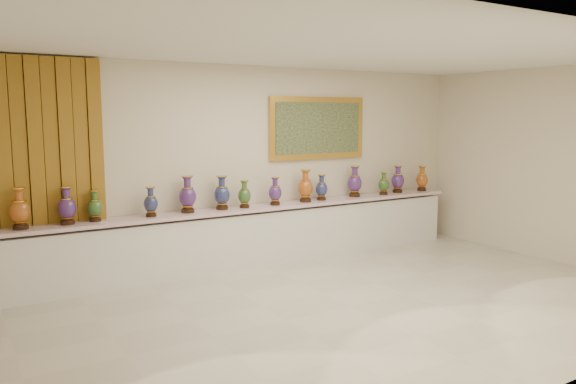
# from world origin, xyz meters

# --- Properties ---
(ground) EXTENTS (8.00, 8.00, 0.00)m
(ground) POSITION_xyz_m (0.00, 0.00, 0.00)
(ground) COLOR beige
(ground) RESTS_ON ground
(room) EXTENTS (8.00, 8.00, 8.00)m
(room) POSITION_xyz_m (-2.35, 2.44, 1.59)
(room) COLOR beige
(room) RESTS_ON ground
(counter) EXTENTS (7.28, 0.48, 0.90)m
(counter) POSITION_xyz_m (0.00, 2.27, 0.44)
(counter) COLOR white
(counter) RESTS_ON ground
(vase_0) EXTENTS (0.31, 0.31, 0.50)m
(vase_0) POSITION_xyz_m (-3.27, 2.22, 1.13)
(vase_0) COLOR #321B0E
(vase_0) RESTS_ON counter
(vase_1) EXTENTS (0.25, 0.25, 0.48)m
(vase_1) POSITION_xyz_m (-2.73, 2.25, 1.12)
(vase_1) COLOR #321B0E
(vase_1) RESTS_ON counter
(vase_2) EXTENTS (0.25, 0.25, 0.41)m
(vase_2) POSITION_xyz_m (-2.39, 2.27, 1.08)
(vase_2) COLOR #321B0E
(vase_2) RESTS_ON counter
(vase_3) EXTENTS (0.22, 0.22, 0.41)m
(vase_3) POSITION_xyz_m (-1.67, 2.23, 1.08)
(vase_3) COLOR #321B0E
(vase_3) RESTS_ON counter
(vase_4) EXTENTS (0.26, 0.26, 0.52)m
(vase_4) POSITION_xyz_m (-1.12, 2.28, 1.13)
(vase_4) COLOR #321B0E
(vase_4) RESTS_ON counter
(vase_5) EXTENTS (0.23, 0.23, 0.49)m
(vase_5) POSITION_xyz_m (-0.60, 2.26, 1.12)
(vase_5) COLOR #321B0E
(vase_5) RESTS_ON counter
(vase_6) EXTENTS (0.24, 0.24, 0.41)m
(vase_6) POSITION_xyz_m (-0.25, 2.23, 1.08)
(vase_6) COLOR #321B0E
(vase_6) RESTS_ON counter
(vase_7) EXTENTS (0.25, 0.25, 0.43)m
(vase_7) POSITION_xyz_m (0.26, 2.21, 1.09)
(vase_7) COLOR #321B0E
(vase_7) RESTS_ON counter
(vase_8) EXTENTS (0.31, 0.31, 0.51)m
(vase_8) POSITION_xyz_m (0.83, 2.23, 1.13)
(vase_8) COLOR #321B0E
(vase_8) RESTS_ON counter
(vase_9) EXTENTS (0.22, 0.22, 0.41)m
(vase_9) POSITION_xyz_m (1.15, 2.25, 1.09)
(vase_9) COLOR #321B0E
(vase_9) RESTS_ON counter
(vase_10) EXTENTS (0.27, 0.27, 0.52)m
(vase_10) POSITION_xyz_m (1.85, 2.29, 1.13)
(vase_10) COLOR #321B0E
(vase_10) RESTS_ON counter
(vase_11) EXTENTS (0.22, 0.22, 0.40)m
(vase_11) POSITION_xyz_m (2.43, 2.21, 1.08)
(vase_11) COLOR #321B0E
(vase_11) RESTS_ON counter
(vase_12) EXTENTS (0.24, 0.24, 0.48)m
(vase_12) POSITION_xyz_m (2.81, 2.28, 1.12)
(vase_12) COLOR #321B0E
(vase_12) RESTS_ON counter
(vase_13) EXTENTS (0.22, 0.22, 0.45)m
(vase_13) POSITION_xyz_m (3.36, 2.24, 1.10)
(vase_13) COLOR #321B0E
(vase_13) RESTS_ON counter
(label_card) EXTENTS (0.10, 0.06, 0.00)m
(label_card) POSITION_xyz_m (-2.32, 2.13, 0.90)
(label_card) COLOR white
(label_card) RESTS_ON counter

